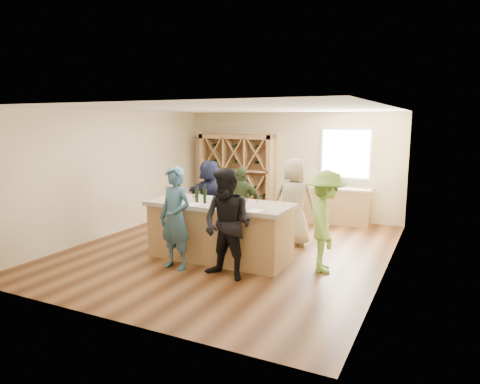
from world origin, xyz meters
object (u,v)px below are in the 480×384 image
at_px(tasting_counter_base, 220,233).
at_px(wine_bottle_a, 179,192).
at_px(person_near_right, 227,224).
at_px(person_server, 326,221).
at_px(wine_bottle_b, 178,193).
at_px(person_near_left, 175,218).
at_px(person_far_left, 210,197).
at_px(wine_rack, 237,174).
at_px(wine_bottle_d, 197,195).
at_px(person_far_mid, 242,204).
at_px(wine_bottle_e, 205,196).
at_px(person_far_right, 294,202).
at_px(sink, 331,183).

height_order(tasting_counter_base, wine_bottle_a, wine_bottle_a).
bearing_deg(person_near_right, person_server, 45.76).
bearing_deg(person_near_right, wine_bottle_a, 161.40).
xyz_separation_m(wine_bottle_b, person_near_left, (0.28, -0.53, -0.34)).
distance_m(tasting_counter_base, person_far_left, 1.88).
xyz_separation_m(wine_rack, wine_bottle_d, (1.21, -4.09, 0.11)).
relative_size(wine_bottle_b, person_far_mid, 0.20).
distance_m(tasting_counter_base, person_near_right, 1.13).
relative_size(tasting_counter_base, wine_bottle_a, 8.21).
relative_size(person_near_right, person_far_mid, 1.14).
bearing_deg(wine_bottle_e, person_far_right, 54.89).
height_order(wine_bottle_b, person_far_right, person_far_right).
bearing_deg(wine_bottle_a, person_far_right, 42.54).
relative_size(wine_rack, person_near_left, 1.22).
distance_m(wine_bottle_d, person_near_right, 1.23).
distance_m(wine_bottle_b, person_far_mid, 1.76).
relative_size(wine_bottle_e, person_near_left, 0.15).
height_order(wine_rack, person_far_right, wine_rack).
bearing_deg(wine_bottle_e, person_near_left, -110.84).
height_order(wine_rack, person_far_mid, wine_rack).
xyz_separation_m(wine_bottle_d, person_far_right, (1.33, 1.64, -0.29)).
distance_m(person_server, person_far_left, 3.30).
bearing_deg(wine_rack, person_far_right, -44.00).
bearing_deg(wine_bottle_a, person_far_left, 99.36).
distance_m(sink, person_server, 3.74).
bearing_deg(tasting_counter_base, person_near_left, -118.63).
distance_m(wine_bottle_d, person_near_left, 0.70).
bearing_deg(person_server, wine_rack, 26.55).
bearing_deg(person_near_left, wine_bottle_e, 77.96).
bearing_deg(wine_rack, wine_bottle_d, -73.56).
xyz_separation_m(sink, person_far_mid, (-1.29, -2.50, -0.21)).
xyz_separation_m(person_server, person_far_mid, (-2.13, 1.14, -0.08)).
distance_m(wine_bottle_a, person_far_mid, 1.68).
distance_m(sink, person_far_left, 3.21).
xyz_separation_m(wine_rack, wine_bottle_b, (0.86, -4.18, 0.14)).
xyz_separation_m(person_near_right, person_far_left, (-1.68, 2.35, -0.06)).
bearing_deg(sink, wine_bottle_d, -110.37).
bearing_deg(person_far_mid, wine_bottle_d, 79.08).
bearing_deg(person_far_right, person_near_left, 43.98).
relative_size(wine_bottle_a, wine_bottle_e, 1.16).
relative_size(wine_bottle_e, person_server, 0.16).
bearing_deg(sink, person_near_right, -96.12).
height_order(tasting_counter_base, wine_bottle_b, wine_bottle_b).
height_order(wine_bottle_d, person_far_mid, person_far_mid).
height_order(sink, person_far_left, person_far_left).
bearing_deg(wine_bottle_b, person_far_mid, 71.41).
distance_m(wine_bottle_e, person_far_mid, 1.58).
distance_m(wine_bottle_e, person_near_right, 1.09).
relative_size(wine_rack, person_server, 1.25).
height_order(wine_rack, wine_bottle_e, wine_rack).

